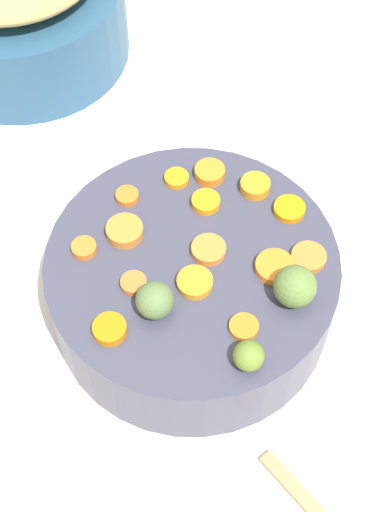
% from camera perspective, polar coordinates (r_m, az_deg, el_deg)
% --- Properties ---
extents(tabletop, '(2.40, 2.40, 0.02)m').
position_cam_1_polar(tabletop, '(0.86, 0.39, -4.12)').
color(tabletop, white).
rests_on(tabletop, ground).
extents(serving_bowl_carrots, '(0.30, 0.30, 0.09)m').
position_cam_1_polar(serving_bowl_carrots, '(0.81, -0.00, -2.18)').
color(serving_bowl_carrots, '#3A3B4E').
rests_on(serving_bowl_carrots, tabletop).
extents(metal_pot, '(0.28, 0.28, 0.11)m').
position_cam_1_polar(metal_pot, '(1.09, -12.42, 16.68)').
color(metal_pot, navy).
rests_on(metal_pot, tabletop).
extents(carrot_slice_0, '(0.04, 0.04, 0.01)m').
position_cam_1_polar(carrot_slice_0, '(0.77, 6.10, -0.65)').
color(carrot_slice_0, orange).
rests_on(carrot_slice_0, serving_bowl_carrots).
extents(carrot_slice_1, '(0.04, 0.04, 0.01)m').
position_cam_1_polar(carrot_slice_1, '(0.82, 4.66, 5.14)').
color(carrot_slice_1, orange).
rests_on(carrot_slice_1, serving_bowl_carrots).
extents(carrot_slice_2, '(0.05, 0.05, 0.01)m').
position_cam_1_polar(carrot_slice_2, '(0.77, 1.22, 0.47)').
color(carrot_slice_2, orange).
rests_on(carrot_slice_2, serving_bowl_carrots).
extents(carrot_slice_3, '(0.03, 0.03, 0.01)m').
position_cam_1_polar(carrot_slice_3, '(0.73, 3.82, -5.22)').
color(carrot_slice_3, orange).
rests_on(carrot_slice_3, serving_bowl_carrots).
extents(carrot_slice_4, '(0.05, 0.05, 0.01)m').
position_cam_1_polar(carrot_slice_4, '(0.79, -4.96, 1.84)').
color(carrot_slice_4, orange).
rests_on(carrot_slice_4, serving_bowl_carrots).
extents(carrot_slice_5, '(0.03, 0.03, 0.01)m').
position_cam_1_polar(carrot_slice_5, '(0.73, -6.06, -5.35)').
color(carrot_slice_5, orange).
rests_on(carrot_slice_5, serving_bowl_carrots).
extents(carrot_slice_6, '(0.03, 0.03, 0.01)m').
position_cam_1_polar(carrot_slice_6, '(0.82, -4.78, 4.41)').
color(carrot_slice_6, orange).
rests_on(carrot_slice_6, serving_bowl_carrots).
extents(carrot_slice_7, '(0.04, 0.04, 0.01)m').
position_cam_1_polar(carrot_slice_7, '(0.78, 8.55, -0.10)').
color(carrot_slice_7, orange).
rests_on(carrot_slice_7, serving_bowl_carrots).
extents(carrot_slice_8, '(0.05, 0.05, 0.01)m').
position_cam_1_polar(carrot_slice_8, '(0.75, 0.46, -1.98)').
color(carrot_slice_8, orange).
rests_on(carrot_slice_8, serving_bowl_carrots).
extents(carrot_slice_9, '(0.04, 0.04, 0.01)m').
position_cam_1_polar(carrot_slice_9, '(0.76, -4.31, -2.00)').
color(carrot_slice_9, orange).
rests_on(carrot_slice_9, serving_bowl_carrots).
extents(carrot_slice_10, '(0.04, 0.04, 0.01)m').
position_cam_1_polar(carrot_slice_10, '(0.83, -1.14, 5.72)').
color(carrot_slice_10, orange).
rests_on(carrot_slice_10, serving_bowl_carrots).
extents(carrot_slice_11, '(0.04, 0.04, 0.01)m').
position_cam_1_polar(carrot_slice_11, '(0.83, 1.03, 6.17)').
color(carrot_slice_11, orange).
rests_on(carrot_slice_11, serving_bowl_carrots).
extents(carrot_slice_12, '(0.04, 0.04, 0.01)m').
position_cam_1_polar(carrot_slice_12, '(0.81, 7.16, 3.43)').
color(carrot_slice_12, orange).
rests_on(carrot_slice_12, serving_bowl_carrots).
extents(carrot_slice_13, '(0.04, 0.04, 0.01)m').
position_cam_1_polar(carrot_slice_13, '(0.81, 1.16, 3.98)').
color(carrot_slice_13, orange).
rests_on(carrot_slice_13, serving_bowl_carrots).
extents(carrot_slice_14, '(0.04, 0.04, 0.01)m').
position_cam_1_polar(carrot_slice_14, '(0.78, -7.90, 0.69)').
color(carrot_slice_14, orange).
rests_on(carrot_slice_14, serving_bowl_carrots).
extents(brussels_sprout_0, '(0.03, 0.03, 0.03)m').
position_cam_1_polar(brussels_sprout_0, '(0.71, 4.17, -7.30)').
color(brussels_sprout_0, olive).
rests_on(brussels_sprout_0, serving_bowl_carrots).
extents(brussels_sprout_1, '(0.04, 0.04, 0.04)m').
position_cam_1_polar(brussels_sprout_1, '(0.74, 7.56, -2.22)').
color(brussels_sprout_1, '#5A7438').
rests_on(brussels_sprout_1, serving_bowl_carrots).
extents(brussels_sprout_2, '(0.04, 0.04, 0.04)m').
position_cam_1_polar(brussels_sprout_2, '(0.73, -2.75, -3.27)').
color(brussels_sprout_2, '#576E3E').
rests_on(brussels_sprout_2, serving_bowl_carrots).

